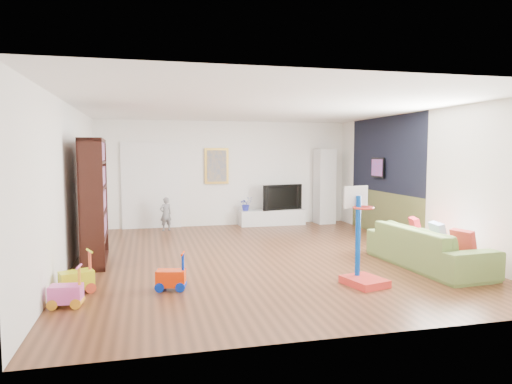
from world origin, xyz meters
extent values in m
cube|color=brown|center=(0.00, 0.00, 0.00)|extent=(6.50, 7.50, 0.00)
cube|color=white|center=(0.00, 0.00, 2.70)|extent=(6.50, 7.50, 0.00)
cube|color=white|center=(0.00, 3.75, 1.35)|extent=(6.50, 0.00, 2.70)
cube|color=white|center=(0.00, -3.75, 1.35)|extent=(6.50, 0.00, 2.70)
cube|color=silver|center=(-3.25, 0.00, 1.35)|extent=(0.00, 7.50, 2.70)
cube|color=silver|center=(3.25, 0.00, 1.35)|extent=(0.00, 7.50, 2.70)
cube|color=black|center=(3.23, 1.40, 1.85)|extent=(0.01, 3.20, 1.70)
cube|color=brown|center=(3.23, 1.40, 0.50)|extent=(0.01, 3.20, 1.00)
cube|color=white|center=(-1.90, 3.71, 1.05)|extent=(1.45, 0.06, 2.10)
cube|color=gold|center=(-0.25, 3.71, 1.55)|extent=(0.62, 0.06, 0.92)
cube|color=#7F3F8C|center=(3.17, 1.60, 1.55)|extent=(0.04, 0.56, 0.46)
cube|color=silver|center=(1.17, 3.47, 0.20)|extent=(1.72, 0.45, 0.40)
cube|color=silver|center=(2.62, 3.46, 0.99)|extent=(0.49, 0.49, 1.99)
cube|color=black|center=(-2.89, 0.25, 1.06)|extent=(0.44, 1.47, 2.13)
imported|color=olive|center=(2.49, -1.38, 0.34)|extent=(1.06, 2.37, 0.68)
cube|color=red|center=(1.00, -2.10, 0.71)|extent=(0.62, 0.70, 1.42)
cube|color=#D0D718|center=(-2.95, -1.54, 0.28)|extent=(0.49, 0.40, 0.57)
cube|color=red|center=(-1.71, -1.69, 0.26)|extent=(0.44, 0.32, 0.52)
cube|color=#E551B0|center=(-3.00, -2.09, 0.25)|extent=(0.40, 0.28, 0.51)
imported|color=slate|center=(-1.58, 3.22, 0.41)|extent=(0.35, 0.29, 0.82)
imported|color=black|center=(1.41, 3.50, 0.73)|extent=(1.15, 0.43, 0.66)
imported|color=#202699|center=(0.47, 3.47, 0.58)|extent=(0.39, 0.36, 0.35)
cube|color=#AB2B25|center=(2.68, -2.01, 0.53)|extent=(0.20, 0.39, 0.38)
cube|color=white|center=(2.68, -1.40, 0.53)|extent=(0.18, 0.42, 0.41)
cube|color=#AF1823|center=(2.70, -0.71, 0.53)|extent=(0.21, 0.39, 0.38)
camera|label=1|loc=(-2.00, -7.95, 1.89)|focal=32.00mm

